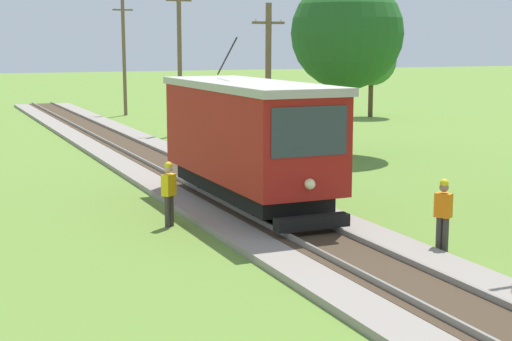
% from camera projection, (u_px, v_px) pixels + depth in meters
% --- Properties ---
extents(red_tram, '(2.60, 8.54, 4.79)m').
position_uv_depth(red_tram, '(247.00, 137.00, 22.96)').
color(red_tram, maroon).
rests_on(red_tram, rail_right).
extents(utility_pole_mid, '(1.40, 0.30, 6.51)m').
position_uv_depth(utility_pole_mid, '(268.00, 83.00, 31.36)').
color(utility_pole_mid, brown).
rests_on(utility_pole_mid, ground).
extents(utility_pole_far, '(1.40, 0.25, 8.14)m').
position_uv_depth(utility_pole_far, '(180.00, 57.00, 41.72)').
color(utility_pole_far, brown).
rests_on(utility_pole_far, ground).
extents(utility_pole_distant, '(1.40, 0.33, 8.10)m').
position_uv_depth(utility_pole_distant, '(124.00, 54.00, 52.88)').
color(utility_pole_distant, brown).
rests_on(utility_pole_distant, ground).
extents(track_worker, '(0.40, 0.45, 1.78)m').
position_uv_depth(track_worker, '(443.00, 212.00, 18.37)').
color(track_worker, '#38332D').
rests_on(track_worker, ground).
extents(second_worker, '(0.45, 0.42, 1.78)m').
position_uv_depth(second_worker, '(169.00, 191.00, 20.99)').
color(second_worker, '#38332D').
rests_on(second_worker, ground).
extents(tree_left_near, '(3.33, 3.33, 5.43)m').
position_uv_depth(tree_left_near, '(372.00, 61.00, 51.73)').
color(tree_left_near, '#4C3823').
rests_on(tree_left_near, ground).
extents(tree_left_far, '(4.91, 4.91, 7.81)m').
position_uv_depth(tree_left_far, '(347.00, 33.00, 33.76)').
color(tree_left_far, '#4C3823').
rests_on(tree_left_far, ground).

